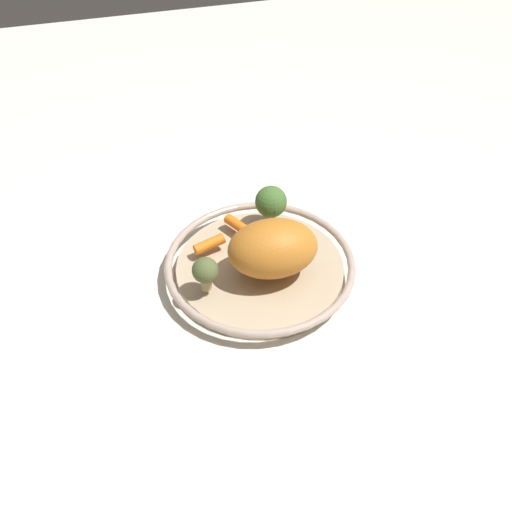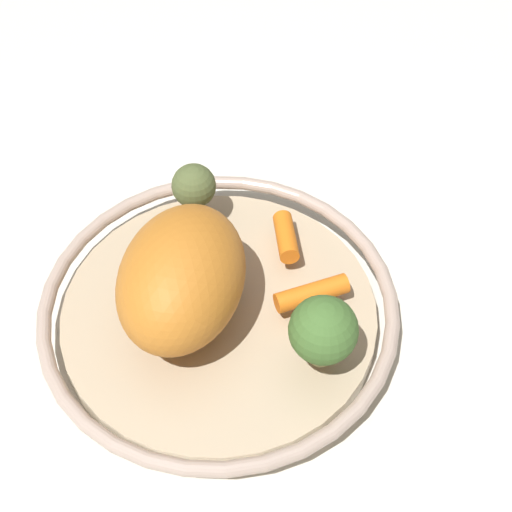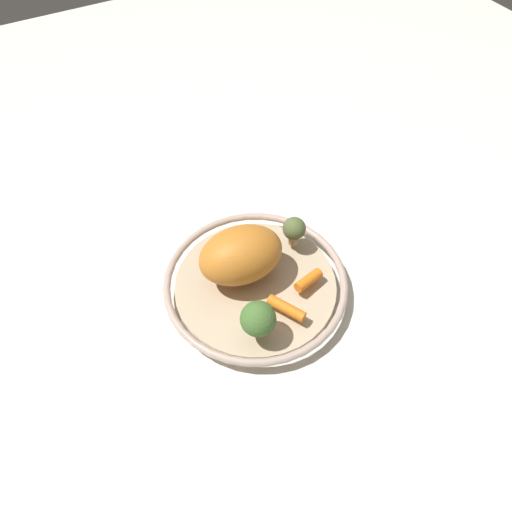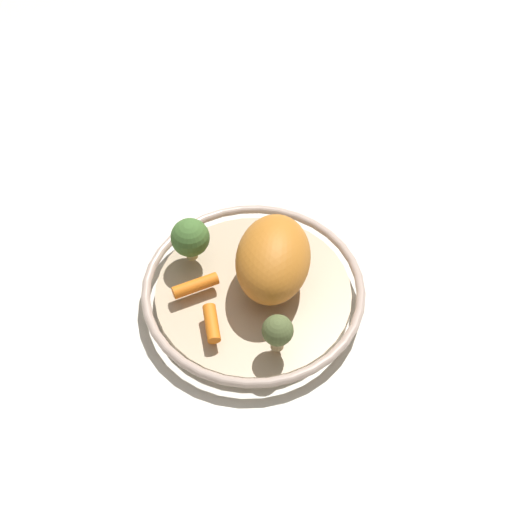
{
  "view_description": "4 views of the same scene",
  "coord_description": "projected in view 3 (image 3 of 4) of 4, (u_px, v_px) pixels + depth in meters",
  "views": [
    {
      "loc": [
        -0.19,
        -0.65,
        0.69
      ],
      "look_at": [
        -0.01,
        -0.03,
        0.07
      ],
      "focal_mm": 40.64,
      "sensor_mm": 36.0,
      "label": 1
    },
    {
      "loc": [
        0.38,
        0.08,
        0.56
      ],
      "look_at": [
        -0.02,
        0.03,
        0.07
      ],
      "focal_mm": 52.97,
      "sensor_mm": 36.0,
      "label": 2
    },
    {
      "loc": [
        0.23,
        0.41,
        0.69
      ],
      "look_at": [
        -0.01,
        -0.02,
        0.07
      ],
      "focal_mm": 33.37,
      "sensor_mm": 36.0,
      "label": 3
    },
    {
      "loc": [
        -0.58,
        -0.04,
        0.82
      ],
      "look_at": [
        0.02,
        -0.0,
        0.07
      ],
      "focal_mm": 48.94,
      "sensor_mm": 36.0,
      "label": 4
    }
  ],
  "objects": [
    {
      "name": "broccoli_floret_large",
      "position": [
        258.0,
        319.0,
        0.71
      ],
      "size": [
        0.06,
        0.06,
        0.07
      ],
      "color": "tan",
      "rests_on": "serving_bowl"
    },
    {
      "name": "ground_plane",
      "position": [
        256.0,
        291.0,
        0.83
      ],
      "size": [
        2.42,
        2.42,
        0.0
      ],
      "primitive_type": "plane",
      "color": "silver"
    },
    {
      "name": "roast_chicken_piece",
      "position": [
        241.0,
        255.0,
        0.78
      ],
      "size": [
        0.15,
        0.11,
        0.09
      ],
      "primitive_type": "ellipsoid",
      "rotation": [
        0.0,
        0.0,
        3.05
      ],
      "color": "#C06F23",
      "rests_on": "serving_bowl"
    },
    {
      "name": "baby_carrot_right",
      "position": [
        308.0,
        280.0,
        0.79
      ],
      "size": [
        0.06,
        0.03,
        0.02
      ],
      "primitive_type": "cylinder",
      "rotation": [
        1.66,
        0.0,
        4.95
      ],
      "color": "orange",
      "rests_on": "serving_bowl"
    },
    {
      "name": "broccoli_floret_edge",
      "position": [
        294.0,
        229.0,
        0.82
      ],
      "size": [
        0.04,
        0.04,
        0.06
      ],
      "color": "tan",
      "rests_on": "serving_bowl"
    },
    {
      "name": "baby_carrot_left",
      "position": [
        286.0,
        308.0,
        0.76
      ],
      "size": [
        0.05,
        0.07,
        0.02
      ],
      "primitive_type": "cylinder",
      "rotation": [
        1.57,
        0.0,
        0.49
      ],
      "color": "orange",
      "rests_on": "serving_bowl"
    },
    {
      "name": "serving_bowl",
      "position": [
        256.0,
        285.0,
        0.82
      ],
      "size": [
        0.31,
        0.31,
        0.04
      ],
      "color": "tan",
      "rests_on": "ground_plane"
    }
  ]
}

